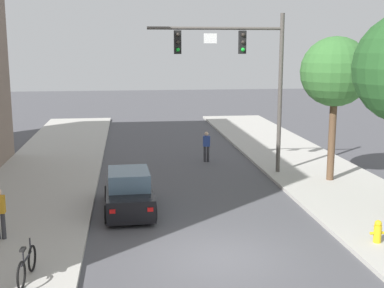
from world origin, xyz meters
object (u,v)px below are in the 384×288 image
Objects in this scene: street_tree_second at (335,72)px; bicycle_leaning at (27,266)px; traffic_signal_mast at (244,64)px; pedestrian_crossing_road at (206,145)px; car_lead_black at (129,192)px; fire_hydrant at (378,231)px.

bicycle_leaning is at bearing -143.34° from street_tree_second.
traffic_signal_mast is at bearing 52.49° from bicycle_leaning.
traffic_signal_mast is 5.63m from pedestrian_crossing_road.
car_lead_black is 9.04m from pedestrian_crossing_road.
pedestrian_crossing_road is at bearing 134.21° from street_tree_second.
car_lead_black is (-5.44, -4.71, -4.61)m from traffic_signal_mast.
bicycle_leaning is (-2.68, -5.86, -0.18)m from car_lead_black.
traffic_signal_mast reaches higher than street_tree_second.
fire_hydrant is (10.28, 1.28, -0.03)m from bicycle_leaning.
fire_hydrant is at bearing -31.07° from car_lead_black.
street_tree_second is at bearing 36.66° from bicycle_leaning.
bicycle_leaning is at bearing -127.51° from traffic_signal_mast.
street_tree_second is (9.14, 2.93, 4.29)m from car_lead_black.
traffic_signal_mast is 4.24× the size of bicycle_leaning.
traffic_signal_mast is 10.42× the size of fire_hydrant.
pedestrian_crossing_road is at bearing 105.06° from fire_hydrant.
fire_hydrant is at bearing -76.92° from traffic_signal_mast.
fire_hydrant is at bearing -74.94° from pedestrian_crossing_road.
street_tree_second is at bearing 17.79° from car_lead_black.
car_lead_black is 0.67× the size of street_tree_second.
car_lead_black is at bearing 65.44° from bicycle_leaning.
traffic_signal_mast reaches higher than bicycle_leaning.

